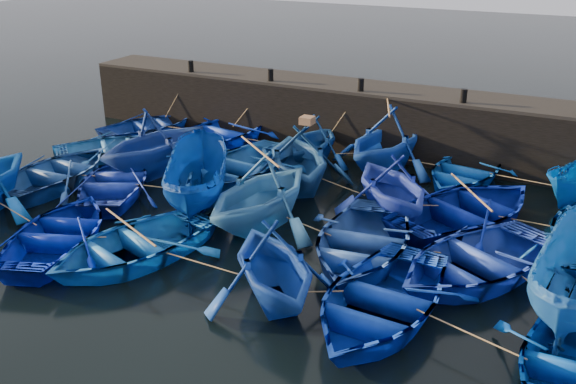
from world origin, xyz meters
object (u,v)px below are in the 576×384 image
at_px(boat_8, 237,167).
at_px(wooden_crate, 307,120).
at_px(boat_13, 58,172).
at_px(boat_0, 149,126).

height_order(boat_8, wooden_crate, wooden_crate).
relative_size(boat_13, wooden_crate, 11.63).
bearing_deg(boat_8, boat_13, -144.22).
distance_m(boat_8, wooden_crate, 3.29).
height_order(boat_0, wooden_crate, wooden_crate).
bearing_deg(boat_0, wooden_crate, -170.96).
height_order(boat_0, boat_13, boat_13).
xyz_separation_m(boat_0, wooden_crate, (8.92, -2.70, 2.11)).
xyz_separation_m(boat_0, boat_8, (6.32, -3.10, 0.13)).
bearing_deg(boat_13, boat_0, -85.44).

